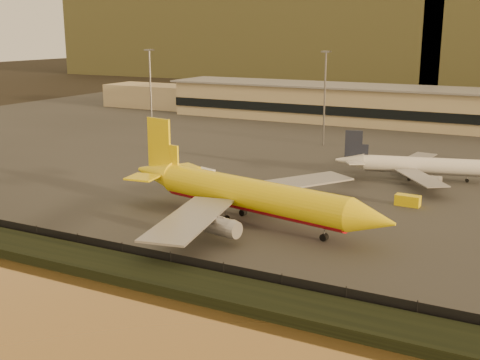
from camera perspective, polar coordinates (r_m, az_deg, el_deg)
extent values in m
plane|color=black|center=(92.50, -3.11, -5.56)|extent=(900.00, 900.00, 0.00)
cube|color=black|center=(79.07, -9.42, -8.69)|extent=(320.00, 7.00, 1.40)
cube|color=#2D2D2D|center=(178.40, 12.53, 3.74)|extent=(320.00, 220.00, 0.20)
cube|color=black|center=(81.83, -7.76, -7.37)|extent=(300.00, 0.05, 2.20)
cube|color=tan|center=(206.37, 14.81, 6.68)|extent=(160.00, 22.00, 12.00)
cube|color=black|center=(195.66, 14.06, 6.05)|extent=(160.00, 0.60, 3.00)
cube|color=gray|center=(205.70, 14.92, 8.42)|extent=(164.00, 24.00, 0.60)
cube|color=tan|center=(248.46, -7.04, 7.87)|extent=(50.00, 18.00, 9.00)
cylinder|color=slate|center=(179.60, -8.46, 8.05)|extent=(0.50, 0.50, 25.00)
cube|color=slate|center=(178.75, -8.61, 12.10)|extent=(2.20, 2.20, 0.40)
cylinder|color=slate|center=(165.28, 8.02, 7.55)|extent=(0.50, 0.50, 25.00)
cube|color=slate|center=(164.36, 8.17, 11.96)|extent=(2.20, 2.20, 0.40)
cube|color=brown|center=(454.13, 3.47, 13.58)|extent=(260.00, 160.00, 55.00)
cylinder|color=yellow|center=(97.42, 1.17, -1.38)|extent=(35.94, 11.90, 5.14)
cylinder|color=#B50A14|center=(97.66, 1.17, -1.89)|extent=(34.75, 10.60, 4.01)
cone|color=yellow|center=(86.76, 12.44, -3.67)|extent=(7.79, 6.38, 5.14)
cone|color=yellow|center=(111.78, -7.95, 0.71)|extent=(9.73, 6.76, 5.14)
cube|color=yellow|center=(109.92, -7.69, 3.51)|extent=(5.42, 1.45, 9.00)
cube|color=yellow|center=(113.85, -5.39, 1.23)|extent=(6.70, 6.68, 0.31)
cube|color=yellow|center=(106.88, -9.20, 0.26)|extent=(5.50, 5.45, 0.31)
cube|color=gray|center=(109.04, 5.12, -0.25)|extent=(17.96, 22.43, 0.31)
cylinder|color=gray|center=(105.39, 5.23, -1.55)|extent=(6.37, 3.92, 2.83)
cube|color=gray|center=(88.26, -4.75, -3.69)|extent=(11.01, 23.17, 0.31)
cylinder|color=gray|center=(89.48, -2.11, -4.35)|extent=(6.37, 3.92, 2.83)
cylinder|color=black|center=(91.51, 7.98, -5.39)|extent=(1.28, 1.10, 1.13)
cylinder|color=slate|center=(91.31, 7.99, -5.04)|extent=(0.20, 0.20, 2.32)
cylinder|color=black|center=(99.14, -1.36, -3.72)|extent=(1.28, 1.10, 1.13)
cylinder|color=slate|center=(98.96, -1.37, -3.39)|extent=(0.20, 0.20, 2.32)
cylinder|color=black|center=(102.57, 0.29, -3.10)|extent=(1.28, 1.10, 1.13)
cylinder|color=slate|center=(102.40, 0.29, -2.78)|extent=(0.20, 0.20, 2.32)
cylinder|color=white|center=(132.13, 16.88, 1.36)|extent=(24.15, 9.11, 3.34)
cylinder|color=gray|center=(132.25, 16.86, 1.12)|extent=(23.32, 8.24, 2.61)
cone|color=white|center=(131.89, 10.36, 1.83)|extent=(6.65, 4.71, 3.34)
cube|color=#1B1F31|center=(131.14, 10.72, 3.39)|extent=(3.63, 1.16, 5.85)
cube|color=white|center=(135.05, 11.01, 2.20)|extent=(3.55, 3.39, 0.20)
cube|color=white|center=(128.51, 10.88, 1.61)|extent=(4.52, 4.47, 0.20)
cube|color=gray|center=(141.18, 16.38, 1.94)|extent=(6.70, 15.54, 0.20)
cylinder|color=gray|center=(139.27, 17.09, 1.35)|extent=(4.34, 2.76, 1.84)
cube|color=gray|center=(123.26, 16.79, 0.21)|extent=(12.65, 14.91, 0.20)
cylinder|color=gray|center=(125.79, 17.46, 0.00)|extent=(4.34, 2.76, 1.84)
cylinder|color=black|center=(133.69, 20.72, -0.04)|extent=(0.86, 0.75, 0.74)
cylinder|color=slate|center=(133.60, 20.74, 0.12)|extent=(0.18, 0.18, 1.50)
cylinder|color=black|center=(131.13, 15.74, 0.09)|extent=(0.86, 0.75, 0.74)
cylinder|color=slate|center=(131.04, 15.75, 0.25)|extent=(0.18, 0.18, 1.50)
cylinder|color=black|center=(134.05, 15.69, 0.39)|extent=(0.86, 0.75, 0.74)
cylinder|color=slate|center=(133.97, 15.70, 0.55)|extent=(0.18, 0.18, 1.50)
cube|color=yellow|center=(112.34, 15.62, -1.88)|extent=(4.46, 2.17, 1.97)
cube|color=white|center=(128.63, -3.34, 0.63)|extent=(4.85, 3.20, 2.01)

